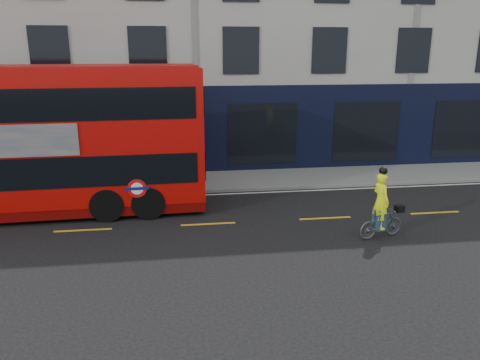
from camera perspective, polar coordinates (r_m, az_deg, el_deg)
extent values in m
plane|color=black|center=(14.14, -3.45, -7.55)|extent=(120.00, 120.00, 0.00)
cube|color=slate|center=(20.25, -4.93, -0.16)|extent=(60.00, 3.00, 0.12)
cube|color=slate|center=(18.81, -4.67, -1.39)|extent=(60.00, 0.12, 0.13)
cube|color=#B0AFA6|center=(26.05, -6.17, 19.86)|extent=(50.00, 10.00, 15.00)
cube|color=black|center=(21.26, -5.27, 5.96)|extent=(50.00, 0.08, 4.00)
cube|color=silver|center=(18.54, -4.62, -1.84)|extent=(58.00, 0.10, 0.01)
cube|color=#B60A07|center=(17.49, -25.70, 4.85)|extent=(12.55, 3.23, 4.48)
cube|color=#5B0503|center=(18.03, -24.80, -2.67)|extent=(12.55, 3.17, 0.34)
cube|color=black|center=(17.67, -25.32, 1.70)|extent=(12.05, 3.25, 1.02)
cube|color=black|center=(17.34, -26.15, 8.61)|extent=(12.05, 3.25, 1.02)
cube|color=#960D0A|center=(17.26, -26.60, 12.22)|extent=(12.30, 3.11, 0.09)
cube|color=black|center=(17.06, -4.69, 2.72)|extent=(0.12, 2.55, 1.02)
cube|color=black|center=(16.71, -4.86, 9.93)|extent=(0.12, 2.55, 1.02)
cylinder|color=red|center=(15.78, -12.45, -1.02)|extent=(0.63, 0.04, 0.63)
cylinder|color=white|center=(15.78, -12.45, -1.03)|extent=(0.41, 0.03, 0.41)
cube|color=#0C1459|center=(15.77, -12.45, -1.03)|extent=(0.79, 0.05, 0.10)
cylinder|color=black|center=(17.32, -11.03, -1.41)|extent=(1.22, 2.92, 1.13)
cylinder|color=black|center=(17.41, -15.50, -1.60)|extent=(1.22, 2.92, 1.13)
imported|color=#4F5155|center=(14.91, 16.85, -5.07)|extent=(1.59, 0.80, 0.92)
imported|color=#CDE40D|center=(14.62, 16.78, -2.45)|extent=(0.55, 0.71, 1.71)
cube|color=black|center=(15.18, 18.86, -3.32)|extent=(0.31, 0.27, 0.21)
cube|color=navy|center=(14.80, 16.61, -4.56)|extent=(0.36, 0.42, 0.66)
sphere|color=black|center=(14.36, 17.07, 1.09)|extent=(0.25, 0.25, 0.25)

